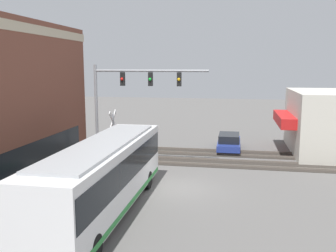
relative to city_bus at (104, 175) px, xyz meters
name	(u,v)px	position (x,y,z in m)	size (l,w,h in m)	color
ground_plane	(178,188)	(4.16, -2.80, -1.87)	(120.00, 120.00, 0.00)	#605E5B
city_bus	(104,175)	(0.00, 0.00, 0.00)	(12.05, 2.59, 3.39)	white
traffic_signal_gantry	(129,91)	(8.43, 1.20, 3.27)	(0.42, 7.77, 6.90)	gray
crossing_signal	(113,132)	(8.51, 2.42, 0.42)	(1.41, 1.18, 3.81)	gray
rail_track_near	(191,162)	(10.16, -2.80, -1.84)	(2.60, 60.00, 0.15)	#332D28
rail_track_far	(196,152)	(13.36, -2.80, -1.84)	(2.60, 60.00, 0.15)	#332D28
parked_car_blue	(229,142)	(14.62, -5.40, -1.23)	(4.74, 1.82, 1.36)	navy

